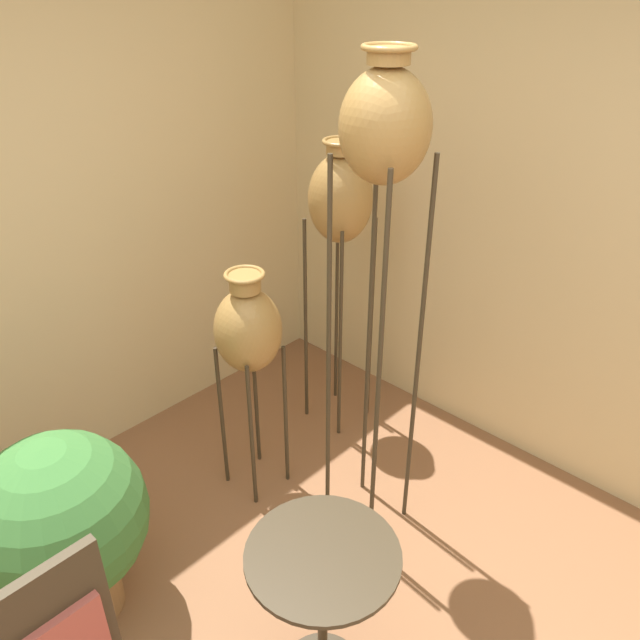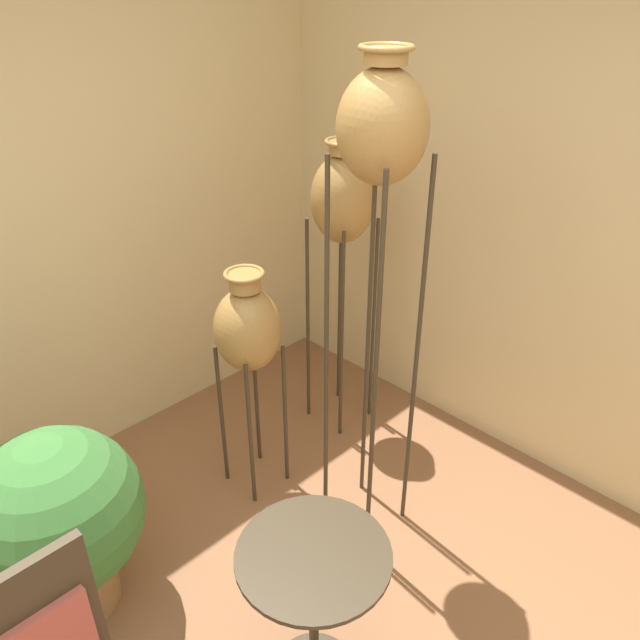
{
  "view_description": "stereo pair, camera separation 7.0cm",
  "coord_description": "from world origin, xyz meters",
  "px_view_note": "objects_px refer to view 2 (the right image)",
  "views": [
    {
      "loc": [
        -0.69,
        -0.74,
        2.36
      ],
      "look_at": [
        1.17,
        1.02,
        0.91
      ],
      "focal_mm": 35.0,
      "sensor_mm": 36.0,
      "label": 1
    },
    {
      "loc": [
        -0.64,
        -0.79,
        2.36
      ],
      "look_at": [
        1.17,
        1.02,
        0.91
      ],
      "focal_mm": 35.0,
      "sensor_mm": 36.0,
      "label": 2
    }
  ],
  "objects_px": {
    "vase_stand_tall": "(382,142)",
    "vase_stand_short": "(248,330)",
    "vase_stand_medium": "(343,203)",
    "potted_plant": "(58,518)",
    "side_table": "(314,589)"
  },
  "relations": [
    {
      "from": "vase_stand_tall",
      "to": "vase_stand_short",
      "type": "distance_m",
      "value": 1.1
    },
    {
      "from": "vase_stand_medium",
      "to": "potted_plant",
      "type": "xyz_separation_m",
      "value": [
        -1.71,
        -0.1,
        -0.84
      ]
    },
    {
      "from": "vase_stand_tall",
      "to": "side_table",
      "type": "distance_m",
      "value": 1.57
    },
    {
      "from": "side_table",
      "to": "vase_stand_tall",
      "type": "bearing_deg",
      "value": 28.12
    },
    {
      "from": "vase_stand_medium",
      "to": "side_table",
      "type": "bearing_deg",
      "value": -140.01
    },
    {
      "from": "vase_stand_tall",
      "to": "potted_plant",
      "type": "relative_size",
      "value": 2.5
    },
    {
      "from": "vase_stand_tall",
      "to": "side_table",
      "type": "relative_size",
      "value": 3.19
    },
    {
      "from": "vase_stand_medium",
      "to": "side_table",
      "type": "distance_m",
      "value": 1.81
    },
    {
      "from": "vase_stand_medium",
      "to": "vase_stand_short",
      "type": "height_order",
      "value": "vase_stand_medium"
    },
    {
      "from": "vase_stand_medium",
      "to": "vase_stand_short",
      "type": "relative_size",
      "value": 1.36
    },
    {
      "from": "vase_stand_tall",
      "to": "side_table",
      "type": "xyz_separation_m",
      "value": [
        -0.73,
        -0.39,
        -1.33
      ]
    },
    {
      "from": "vase_stand_tall",
      "to": "vase_stand_medium",
      "type": "xyz_separation_m",
      "value": [
        0.5,
        0.64,
        -0.5
      ]
    },
    {
      "from": "vase_stand_tall",
      "to": "vase_stand_short",
      "type": "relative_size",
      "value": 1.78
    },
    {
      "from": "side_table",
      "to": "potted_plant",
      "type": "relative_size",
      "value": 0.78
    },
    {
      "from": "vase_stand_short",
      "to": "side_table",
      "type": "bearing_deg",
      "value": -118.72
    }
  ]
}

